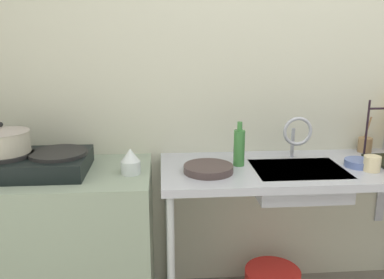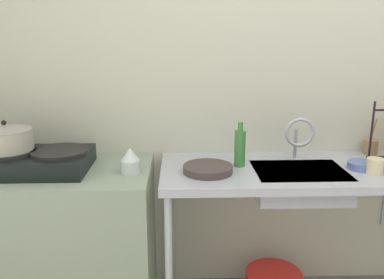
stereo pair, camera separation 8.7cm
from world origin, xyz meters
name	(u,v)px [view 2 (the right image)]	position (x,y,z in m)	size (l,w,h in m)	color
wall_back	(314,87)	(0.00, 1.56, 1.20)	(5.00, 0.10, 2.40)	beige
counter_concrete	(44,244)	(-1.50, 1.22, 0.41)	(1.15, 0.58, 0.83)	gray
counter_sink	(307,179)	(-0.11, 1.22, 0.77)	(1.51, 0.58, 0.83)	#A1A6B2
stove	(34,160)	(-1.50, 1.22, 0.88)	(0.54, 0.38, 0.11)	black
pot_on_left_burner	(6,138)	(-1.63, 1.22, 1.00)	(0.26, 0.26, 0.15)	#A19E8C
percolator	(130,161)	(-1.02, 1.16, 0.89)	(0.10, 0.10, 0.13)	silver
sink_basin	(299,182)	(-0.17, 1.18, 0.76)	(0.46, 0.34, 0.13)	#A1A6B2
faucet	(299,134)	(-0.14, 1.32, 0.98)	(0.16, 0.09, 0.24)	#A1A6B2
frying_pan	(208,169)	(-0.63, 1.16, 0.85)	(0.25, 0.25, 0.04)	#3E3130
cup_by_rack	(375,166)	(0.18, 1.11, 0.87)	(0.08, 0.08, 0.08)	beige
small_bowl_on_drainboard	(362,165)	(0.15, 1.19, 0.85)	(0.15, 0.15, 0.04)	#576CAB
bottle_by_sink	(240,148)	(-0.46, 1.25, 0.93)	(0.06, 0.06, 0.23)	#377637
utensil_jar	(370,146)	(0.32, 1.45, 0.87)	(0.08, 0.08, 0.21)	#92724B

